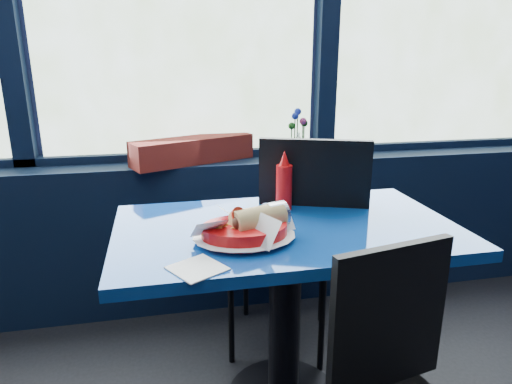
# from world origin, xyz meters

# --- Properties ---
(window_sill) EXTENTS (5.00, 0.26, 0.80)m
(window_sill) POSITION_xyz_m (0.00, 2.87, 0.40)
(window_sill) COLOR black
(window_sill) RESTS_ON ground
(near_table) EXTENTS (1.20, 0.70, 0.75)m
(near_table) POSITION_xyz_m (0.30, 2.00, 0.57)
(near_table) COLOR black
(near_table) RESTS_ON ground
(chair_near_back) EXTENTS (0.59, 0.59, 1.02)m
(chair_near_back) POSITION_xyz_m (0.42, 2.32, 0.59)
(chair_near_back) COLOR black
(chair_near_back) RESTS_ON ground
(planter_box) EXTENTS (0.65, 0.39, 0.13)m
(planter_box) POSITION_xyz_m (0.04, 2.85, 0.86)
(planter_box) COLOR maroon
(planter_box) RESTS_ON window_sill
(flower_vase) EXTENTS (0.14, 0.15, 0.26)m
(flower_vase) POSITION_xyz_m (0.61, 2.88, 0.88)
(flower_vase) COLOR silver
(flower_vase) RESTS_ON window_sill
(food_basket) EXTENTS (0.31, 0.31, 0.11)m
(food_basket) POSITION_xyz_m (0.14, 1.90, 0.79)
(food_basket) COLOR red
(food_basket) RESTS_ON near_table
(ketchup_bottle) EXTENTS (0.06, 0.06, 0.23)m
(ketchup_bottle) POSITION_xyz_m (0.34, 2.17, 0.85)
(ketchup_bottle) COLOR red
(ketchup_bottle) RESTS_ON near_table
(soda_cup) EXTENTS (0.08, 0.08, 0.25)m
(soda_cup) POSITION_xyz_m (0.63, 2.23, 0.81)
(soda_cup) COLOR navy
(soda_cup) RESTS_ON near_table
(napkin) EXTENTS (0.19, 0.19, 0.00)m
(napkin) POSITION_xyz_m (-0.04, 1.72, 0.75)
(napkin) COLOR white
(napkin) RESTS_ON near_table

